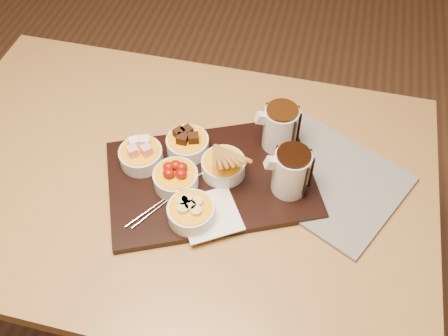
% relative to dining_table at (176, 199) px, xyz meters
% --- Properties ---
extents(ground, '(5.00, 5.00, 0.00)m').
position_rel_dining_table_xyz_m(ground, '(0.00, 0.00, -0.65)').
color(ground, '#55331D').
rests_on(ground, ground).
extents(dining_table, '(1.20, 0.80, 0.75)m').
position_rel_dining_table_xyz_m(dining_table, '(0.00, 0.00, 0.00)').
color(dining_table, '#A4783D').
rests_on(dining_table, ground).
extents(serving_board, '(0.54, 0.46, 0.02)m').
position_rel_dining_table_xyz_m(serving_board, '(0.09, -0.00, 0.11)').
color(serving_board, black).
rests_on(serving_board, dining_table).
extents(napkin, '(0.17, 0.17, 0.00)m').
position_rel_dining_table_xyz_m(napkin, '(0.11, -0.10, 0.12)').
color(napkin, white).
rests_on(napkin, serving_board).
extents(bowl_marshmallows, '(0.10, 0.10, 0.04)m').
position_rel_dining_table_xyz_m(bowl_marshmallows, '(-0.08, 0.01, 0.14)').
color(bowl_marshmallows, silver).
rests_on(bowl_marshmallows, serving_board).
extents(bowl_cake, '(0.10, 0.10, 0.04)m').
position_rel_dining_table_xyz_m(bowl_cake, '(0.02, 0.07, 0.14)').
color(bowl_cake, silver).
rests_on(bowl_cake, serving_board).
extents(bowl_strawberries, '(0.10, 0.10, 0.04)m').
position_rel_dining_table_xyz_m(bowl_strawberries, '(0.02, -0.04, 0.14)').
color(bowl_strawberries, silver).
rests_on(bowl_strawberries, serving_board).
extents(bowl_biscotti, '(0.10, 0.10, 0.04)m').
position_rel_dining_table_xyz_m(bowl_biscotti, '(0.12, 0.02, 0.14)').
color(bowl_biscotti, silver).
rests_on(bowl_biscotti, serving_board).
extents(bowl_bananas, '(0.10, 0.10, 0.04)m').
position_rel_dining_table_xyz_m(bowl_bananas, '(0.08, -0.12, 0.14)').
color(bowl_bananas, silver).
rests_on(bowl_bananas, serving_board).
extents(pitcher_dark_chocolate, '(0.10, 0.10, 0.11)m').
position_rel_dining_table_xyz_m(pitcher_dark_chocolate, '(0.27, 0.01, 0.17)').
color(pitcher_dark_chocolate, silver).
rests_on(pitcher_dark_chocolate, serving_board).
extents(pitcher_milk_chocolate, '(0.10, 0.10, 0.11)m').
position_rel_dining_table_xyz_m(pitcher_milk_chocolate, '(0.22, 0.14, 0.17)').
color(pitcher_milk_chocolate, silver).
rests_on(pitcher_milk_chocolate, serving_board).
extents(fondue_skewers, '(0.23, 0.17, 0.01)m').
position_rel_dining_table_xyz_m(fondue_skewers, '(0.02, -0.06, 0.12)').
color(fondue_skewers, silver).
rests_on(fondue_skewers, serving_board).
extents(newspaper, '(0.44, 0.41, 0.01)m').
position_rel_dining_table_xyz_m(newspaper, '(0.34, 0.07, 0.10)').
color(newspaper, beige).
rests_on(newspaper, dining_table).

